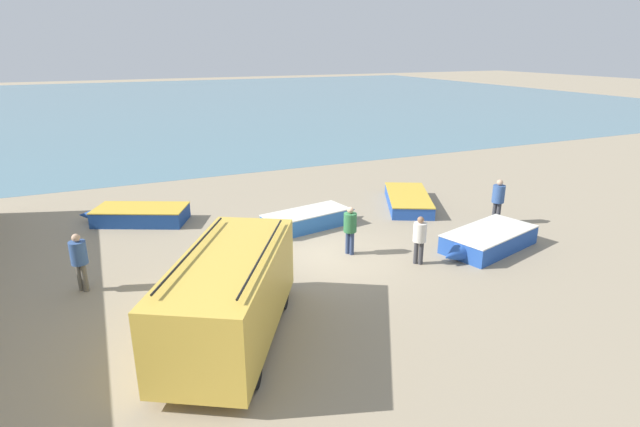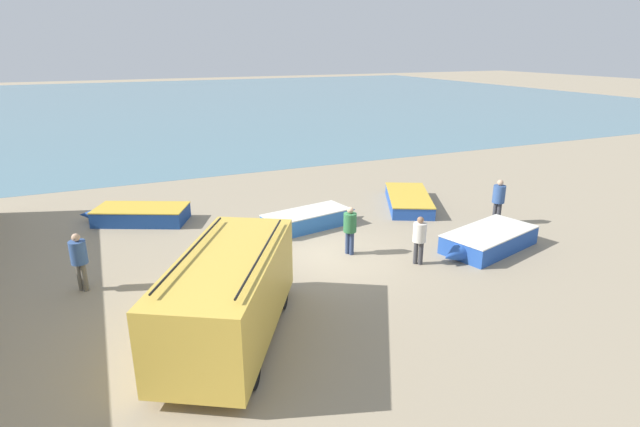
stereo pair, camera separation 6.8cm
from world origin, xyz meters
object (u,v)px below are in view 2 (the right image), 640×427
fishing_rowboat_3 (310,219)px  fisherman_3 (350,226)px  fishing_rowboat_0 (487,240)px  fisherman_2 (499,198)px  fishing_rowboat_2 (408,199)px  fisherman_1 (79,257)px  parked_van (229,294)px  fishing_rowboat_1 (138,215)px  fisherman_0 (419,236)px

fishing_rowboat_3 → fisherman_3: bearing=-97.0°
fishing_rowboat_0 → fisherman_2: bearing=-154.3°
fishing_rowboat_0 → fisherman_2: fisherman_2 is taller
fishing_rowboat_2 → fisherman_1: bearing=130.1°
fisherman_2 → fisherman_1: bearing=-15.3°
parked_van → fishing_rowboat_1: size_ratio=1.32×
fishing_rowboat_1 → fishing_rowboat_3: bearing=176.7°
fishing_rowboat_2 → fisherman_1: size_ratio=2.76×
fishing_rowboat_0 → fisherman_0: fisherman_0 is taller
fishing_rowboat_0 → fisherman_3: (-4.47, 1.53, 0.66)m
fisherman_0 → fisherman_2: bearing=-22.5°
parked_van → fisherman_1: bearing=68.3°
parked_van → fishing_rowboat_1: bearing=38.0°
fishing_rowboat_0 → fishing_rowboat_3: 6.47m
fisherman_0 → fisherman_3: fisherman_3 is taller
parked_van → fisherman_1: parked_van is taller
fishing_rowboat_3 → fisherman_1: 8.25m
fishing_rowboat_1 → fisherman_0: 11.03m
fishing_rowboat_3 → fisherman_2: (6.82, -2.58, 0.73)m
fisherman_1 → fisherman_3: size_ratio=1.05×
parked_van → fisherman_3: size_ratio=3.43×
parked_van → fisherman_3: (4.87, 3.43, -0.21)m
fisherman_3 → fisherman_2: bearing=154.0°
fisherman_1 → fisherman_0: bearing=-57.4°
fishing_rowboat_0 → fisherman_1: 12.80m
fisherman_0 → fishing_rowboat_2: bearing=15.5°
fishing_rowboat_0 → fisherman_1: (-12.58, 2.26, 0.70)m
parked_van → fishing_rowboat_2: (9.65, 7.19, -0.93)m
fisherman_0 → fisherman_2: (5.00, 1.98, 0.11)m
fishing_rowboat_3 → fisherman_2: bearing=-31.4°
fisherman_1 → fishing_rowboat_0: bearing=-54.1°
fishing_rowboat_0 → fishing_rowboat_3: size_ratio=1.05×
fisherman_1 → fisherman_3: 8.14m
fishing_rowboat_1 → fisherman_3: size_ratio=2.61×
fishing_rowboat_1 → fisherman_3: fisherman_3 is taller
fishing_rowboat_3 → fisherman_3: size_ratio=2.51×
fishing_rowboat_0 → fisherman_0: (-2.84, -0.07, 0.62)m
fishing_rowboat_0 → fisherman_3: bearing=-34.8°
fishing_rowboat_3 → fisherman_0: (1.82, -4.56, 0.63)m
fishing_rowboat_1 → fisherman_0: fisherman_0 is taller
fishing_rowboat_0 → fisherman_3: size_ratio=2.64×
fisherman_3 → fisherman_0: bearing=106.2°
fishing_rowboat_3 → fishing_rowboat_1: bearing=140.9°
fishing_rowboat_0 → fisherman_3: fisherman_3 is taller
parked_van → fisherman_0: 6.75m
fisherman_1 → fisherman_2: bearing=-45.3°
fisherman_1 → fisherman_3: bearing=-49.1°
parked_van → fishing_rowboat_2: 12.07m
parked_van → fisherman_0: (6.50, 1.82, -0.24)m
fisherman_1 → fisherman_2: fisherman_2 is taller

